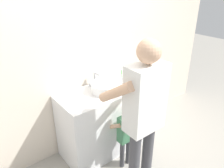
{
  "coord_description": "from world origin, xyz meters",
  "views": [
    {
      "loc": [
        -1.38,
        -1.63,
        2.08
      ],
      "look_at": [
        0.0,
        0.15,
        1.0
      ],
      "focal_mm": 35.43,
      "sensor_mm": 36.0,
      "label": 1
    }
  ],
  "objects": [
    {
      "name": "child_toddler",
      "position": [
        0.0,
        -0.1,
        0.49
      ],
      "size": [
        0.25,
        0.25,
        0.82
      ],
      "color": "#47474C",
      "rests_on": "ground"
    },
    {
      "name": "adult_parent",
      "position": [
        -0.06,
        -0.41,
        0.99
      ],
      "size": [
        0.51,
        0.54,
        1.65
      ],
      "color": "#47474C",
      "rests_on": "ground"
    },
    {
      "name": "ground_plane",
      "position": [
        0.0,
        0.0,
        0.0
      ],
      "size": [
        14.0,
        14.0,
        0.0
      ],
      "primitive_type": "plane",
      "color": "#9E998E"
    },
    {
      "name": "faucet",
      "position": [
        0.0,
        0.49,
        0.94
      ],
      "size": [
        0.18,
        0.14,
        0.18
      ],
      "color": "#B7BABF",
      "rests_on": "vanity_cabinet"
    },
    {
      "name": "back_wall",
      "position": [
        0.0,
        0.62,
        1.35
      ],
      "size": [
        4.4,
        0.08,
        2.7
      ],
      "color": "beige",
      "rests_on": "ground"
    },
    {
      "name": "vanity_cabinet",
      "position": [
        0.0,
        0.3,
        0.43
      ],
      "size": [
        1.14,
        0.54,
        0.86
      ],
      "primitive_type": "cube",
      "color": "white",
      "rests_on": "ground"
    },
    {
      "name": "toothbrush_cup",
      "position": [
        0.32,
        0.33,
        0.91
      ],
      "size": [
        0.07,
        0.07,
        0.21
      ],
      "color": "silver",
      "rests_on": "vanity_cabinet"
    },
    {
      "name": "sink_basin",
      "position": [
        0.0,
        0.28,
        0.91
      ],
      "size": [
        0.34,
        0.34,
        0.11
      ],
      "color": "white",
      "rests_on": "vanity_cabinet"
    }
  ]
}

